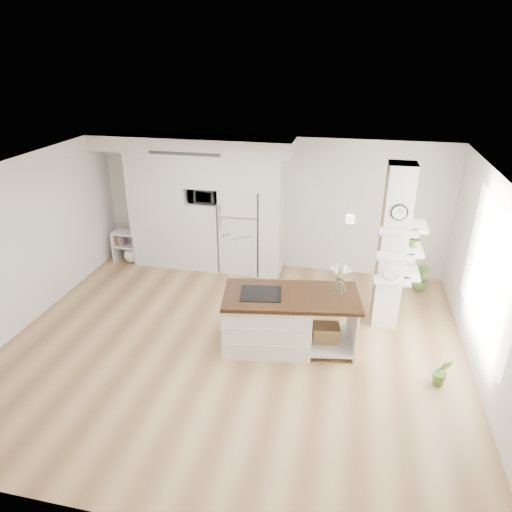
{
  "coord_description": "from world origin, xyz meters",
  "views": [
    {
      "loc": [
        1.59,
        -5.66,
        4.22
      ],
      "look_at": [
        0.17,
        0.9,
        1.15
      ],
      "focal_mm": 32.0,
      "sensor_mm": 36.0,
      "label": 1
    }
  ],
  "objects_px": {
    "refrigerator": "(241,229)",
    "kitchen_island": "(275,319)",
    "floor_plant_a": "(442,372)",
    "bookshelf": "(129,249)"
  },
  "relations": [
    {
      "from": "bookshelf",
      "to": "refrigerator",
      "type": "bearing_deg",
      "value": 7.31
    },
    {
      "from": "bookshelf",
      "to": "floor_plant_a",
      "type": "bearing_deg",
      "value": -21.93
    },
    {
      "from": "refrigerator",
      "to": "kitchen_island",
      "type": "xyz_separation_m",
      "value": [
        1.15,
        -2.52,
        -0.4
      ]
    },
    {
      "from": "refrigerator",
      "to": "floor_plant_a",
      "type": "distance_m",
      "value": 4.65
    },
    {
      "from": "bookshelf",
      "to": "floor_plant_a",
      "type": "distance_m",
      "value": 6.59
    },
    {
      "from": "kitchen_island",
      "to": "bookshelf",
      "type": "bearing_deg",
      "value": 137.93
    },
    {
      "from": "kitchen_island",
      "to": "floor_plant_a",
      "type": "height_order",
      "value": "kitchen_island"
    },
    {
      "from": "kitchen_island",
      "to": "floor_plant_a",
      "type": "xyz_separation_m",
      "value": [
        2.38,
        -0.44,
        -0.25
      ]
    },
    {
      "from": "refrigerator",
      "to": "kitchen_island",
      "type": "relative_size",
      "value": 0.82
    },
    {
      "from": "kitchen_island",
      "to": "refrigerator",
      "type": "bearing_deg",
      "value": 105.43
    }
  ]
}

